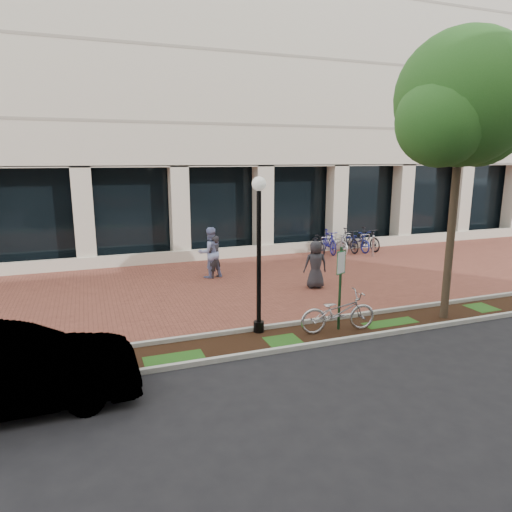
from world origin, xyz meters
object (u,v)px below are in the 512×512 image
object	(u,v)px
pedestrian_mid	(210,253)
bike_rack_cluster	(343,241)
parking_sign	(341,277)
pedestrian_right	(316,265)
locked_bicycle	(338,312)
sedan_near_curb	(7,372)
lamppost	(259,247)
pedestrian_left	(215,257)
street_tree	(463,108)
bollard	(373,246)

from	to	relation	value
pedestrian_mid	bike_rack_cluster	world-z (taller)	pedestrian_mid
parking_sign	pedestrian_right	distance (m)	4.13
locked_bicycle	sedan_near_curb	bearing A→B (deg)	105.51
parking_sign	locked_bicycle	world-z (taller)	parking_sign
lamppost	parking_sign	bearing A→B (deg)	-16.12
parking_sign	pedestrian_left	world-z (taller)	parking_sign
locked_bicycle	pedestrian_right	size ratio (longest dim) A/B	1.23
sedan_near_curb	parking_sign	bearing A→B (deg)	-80.13
pedestrian_right	bike_rack_cluster	distance (m)	6.68
locked_bicycle	parking_sign	bearing A→B (deg)	-39.39
street_tree	bike_rack_cluster	distance (m)	10.84
locked_bicycle	bollard	size ratio (longest dim) A/B	2.05
pedestrian_left	sedan_near_curb	size ratio (longest dim) A/B	0.36
bike_rack_cluster	parking_sign	bearing A→B (deg)	-117.92
parking_sign	pedestrian_mid	world-z (taller)	parking_sign
locked_bicycle	bollard	world-z (taller)	locked_bicycle
pedestrian_mid	sedan_near_curb	world-z (taller)	pedestrian_mid
pedestrian_left	bollard	distance (m)	8.07
parking_sign	sedan_near_curb	xyz separation A→B (m)	(-7.69, -1.40, -0.70)
bollard	lamppost	bearing A→B (deg)	-139.99
locked_bicycle	sedan_near_curb	xyz separation A→B (m)	(-7.59, -1.30, 0.20)
lamppost	bike_rack_cluster	xyz separation A→B (m)	(7.60, 8.44, -1.76)
parking_sign	sedan_near_curb	distance (m)	7.85
bollard	sedan_near_curb	size ratio (longest dim) A/B	0.22
pedestrian_right	bollard	xyz separation A→B (m)	(5.00, 3.77, -0.33)
street_tree	lamppost	bearing A→B (deg)	171.85
lamppost	pedestrian_left	world-z (taller)	lamppost
bollard	parking_sign	bearing A→B (deg)	-129.55
bollard	locked_bicycle	bearing A→B (deg)	-129.63
pedestrian_right	sedan_near_curb	xyz separation A→B (m)	(-9.00, -5.27, -0.10)
pedestrian_mid	pedestrian_right	distance (m)	4.15
street_tree	pedestrian_left	distance (m)	9.75
bike_rack_cluster	sedan_near_curb	distance (m)	16.84
pedestrian_left	bollard	world-z (taller)	pedestrian_left
lamppost	pedestrian_mid	xyz separation A→B (m)	(0.27, 6.00, -1.33)
street_tree	pedestrian_right	xyz separation A→B (m)	(-2.10, 4.06, -4.98)
parking_sign	pedestrian_right	bearing A→B (deg)	49.60
street_tree	bike_rack_cluster	xyz separation A→B (m)	(2.11, 9.22, -5.29)
bike_rack_cluster	lamppost	bearing A→B (deg)	-128.49
bollard	pedestrian_mid	bearing A→B (deg)	-172.74
lamppost	bollard	world-z (taller)	lamppost
pedestrian_mid	bollard	size ratio (longest dim) A/B	1.92
sedan_near_curb	locked_bicycle	bearing A→B (deg)	-80.70
lamppost	locked_bicycle	size ratio (longest dim) A/B	1.95
street_tree	bike_rack_cluster	size ratio (longest dim) A/B	2.17
street_tree	bollard	distance (m)	9.89
parking_sign	sedan_near_curb	bearing A→B (deg)	168.58
pedestrian_left	bollard	size ratio (longest dim) A/B	1.62
pedestrian_left	bike_rack_cluster	size ratio (longest dim) A/B	0.46
pedestrian_left	bike_rack_cluster	distance (m)	7.64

